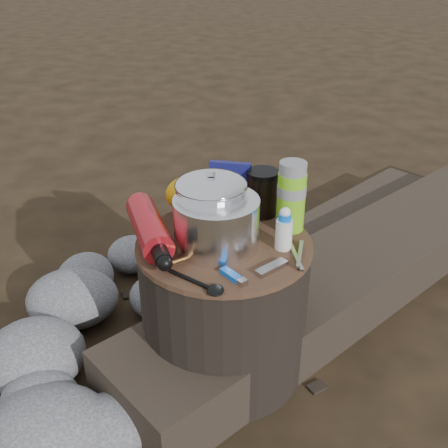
{
  "coord_description": "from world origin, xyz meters",
  "views": [
    {
      "loc": [
        0.01,
        -1.21,
        1.14
      ],
      "look_at": [
        0.0,
        0.0,
        0.48
      ],
      "focal_mm": 42.92,
      "sensor_mm": 36.0,
      "label": 1
    }
  ],
  "objects_px": {
    "camping_pot": "(211,207)",
    "stump": "(224,307)",
    "travel_mug": "(262,193)",
    "log_main": "(367,263)",
    "fuel_bottle": "(149,227)",
    "thermos": "(291,197)"
  },
  "relations": [
    {
      "from": "log_main",
      "to": "travel_mug",
      "type": "height_order",
      "value": "travel_mug"
    },
    {
      "from": "log_main",
      "to": "thermos",
      "type": "xyz_separation_m",
      "value": [
        -0.34,
        -0.35,
        0.43
      ]
    },
    {
      "from": "log_main",
      "to": "fuel_bottle",
      "type": "xyz_separation_m",
      "value": [
        -0.71,
        -0.42,
        0.38
      ]
    },
    {
      "from": "log_main",
      "to": "camping_pot",
      "type": "distance_m",
      "value": 0.8
    },
    {
      "from": "camping_pot",
      "to": "travel_mug",
      "type": "xyz_separation_m",
      "value": [
        0.14,
        0.14,
        -0.03
      ]
    },
    {
      "from": "stump",
      "to": "thermos",
      "type": "height_order",
      "value": "thermos"
    },
    {
      "from": "log_main",
      "to": "fuel_bottle",
      "type": "height_order",
      "value": "fuel_bottle"
    },
    {
      "from": "camping_pot",
      "to": "travel_mug",
      "type": "distance_m",
      "value": 0.2
    },
    {
      "from": "camping_pot",
      "to": "travel_mug",
      "type": "bearing_deg",
      "value": 45.07
    },
    {
      "from": "fuel_bottle",
      "to": "travel_mug",
      "type": "relative_size",
      "value": 2.54
    },
    {
      "from": "stump",
      "to": "thermos",
      "type": "distance_m",
      "value": 0.37
    },
    {
      "from": "thermos",
      "to": "travel_mug",
      "type": "distance_m",
      "value": 0.12
    },
    {
      "from": "log_main",
      "to": "thermos",
      "type": "relative_size",
      "value": 10.88
    },
    {
      "from": "log_main",
      "to": "thermos",
      "type": "distance_m",
      "value": 0.65
    },
    {
      "from": "camping_pot",
      "to": "stump",
      "type": "bearing_deg",
      "value": -36.97
    },
    {
      "from": "fuel_bottle",
      "to": "travel_mug",
      "type": "distance_m",
      "value": 0.34
    },
    {
      "from": "stump",
      "to": "camping_pot",
      "type": "bearing_deg",
      "value": 143.03
    },
    {
      "from": "stump",
      "to": "travel_mug",
      "type": "xyz_separation_m",
      "value": [
        0.11,
        0.16,
        0.28
      ]
    },
    {
      "from": "log_main",
      "to": "camping_pot",
      "type": "xyz_separation_m",
      "value": [
        -0.55,
        -0.4,
        0.43
      ]
    },
    {
      "from": "fuel_bottle",
      "to": "travel_mug",
      "type": "height_order",
      "value": "travel_mug"
    },
    {
      "from": "stump",
      "to": "fuel_bottle",
      "type": "xyz_separation_m",
      "value": [
        -0.2,
        0.01,
        0.25
      ]
    },
    {
      "from": "stump",
      "to": "log_main",
      "type": "xyz_separation_m",
      "value": [
        0.52,
        0.43,
        -0.12
      ]
    }
  ]
}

